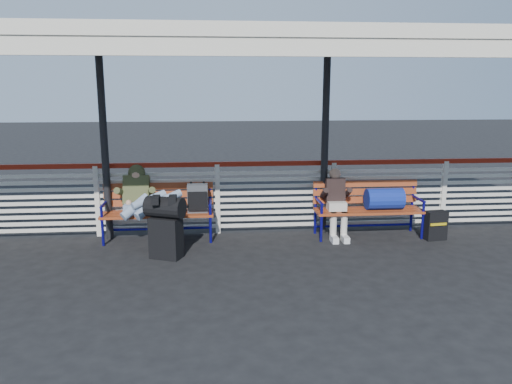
{
  "coord_description": "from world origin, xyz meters",
  "views": [
    {
      "loc": [
        -0.09,
        -6.41,
        2.49
      ],
      "look_at": [
        0.58,
        1.0,
        0.9
      ],
      "focal_mm": 35.0,
      "sensor_mm": 36.0,
      "label": 1
    }
  ],
  "objects": [
    {
      "name": "luggage_stack",
      "position": [
        -0.78,
        0.69,
        0.5
      ],
      "size": [
        0.63,
        0.5,
        0.92
      ],
      "rotation": [
        0.0,
        0.0,
        -0.4
      ],
      "color": "black",
      "rests_on": "ground"
    },
    {
      "name": "bench_right",
      "position": [
        2.65,
        1.5,
        0.6
      ],
      "size": [
        1.8,
        0.56,
        0.92
      ],
      "color": "#A1431F",
      "rests_on": "ground"
    },
    {
      "name": "suitcase_side",
      "position": [
        3.56,
        1.2,
        0.24
      ],
      "size": [
        0.37,
        0.25,
        0.48
      ],
      "rotation": [
        0.0,
        0.0,
        0.13
      ],
      "color": "black",
      "rests_on": "ground"
    },
    {
      "name": "canopy",
      "position": [
        -0.0,
        0.87,
        3.04
      ],
      "size": [
        12.6,
        3.6,
        3.16
      ],
      "color": "silver",
      "rests_on": "ground"
    },
    {
      "name": "bench_left",
      "position": [
        -0.77,
        1.62,
        0.6
      ],
      "size": [
        1.8,
        0.56,
        0.93
      ],
      "color": "#A1431F",
      "rests_on": "ground"
    },
    {
      "name": "fence",
      "position": [
        0.0,
        1.9,
        0.66
      ],
      "size": [
        12.08,
        0.08,
        1.24
      ],
      "color": "silver",
      "rests_on": "ground"
    },
    {
      "name": "ground",
      "position": [
        0.0,
        0.0,
        0.0
      ],
      "size": [
        60.0,
        60.0,
        0.0
      ],
      "primitive_type": "plane",
      "color": "black",
      "rests_on": "ground"
    },
    {
      "name": "traveler_man",
      "position": [
        -1.13,
        1.3,
        0.74
      ],
      "size": [
        0.94,
        1.5,
        0.77
      ],
      "color": "#899DB9",
      "rests_on": "ground"
    },
    {
      "name": "companion_person",
      "position": [
        1.96,
        1.49,
        0.6
      ],
      "size": [
        0.32,
        0.66,
        1.15
      ],
      "color": "beige",
      "rests_on": "ground"
    }
  ]
}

